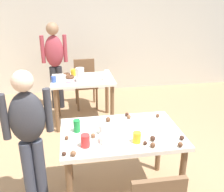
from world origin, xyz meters
TOP-DOWN VIEW (x-y plane):
  - ground_plane at (0.00, 0.00)m, footprint 6.40×6.40m
  - wall_back at (0.00, 3.20)m, footprint 6.40×0.10m
  - dining_table_near at (-0.12, -0.10)m, footprint 1.16×0.76m
  - dining_table_far at (-0.38, 1.64)m, footprint 0.97×0.67m
  - chair_far_table at (-0.30, 2.33)m, footprint 0.42×0.42m
  - person_girl_near at (-0.98, -0.06)m, footprint 0.45×0.26m
  - person_adult_far at (-0.82, 2.30)m, footprint 0.45×0.22m
  - mixing_bowl at (-0.27, -0.25)m, footprint 0.16×0.16m
  - soda_can at (-0.54, -0.02)m, footprint 0.07×0.07m
  - fork_near at (0.29, -0.27)m, footprint 0.17×0.02m
  - cup_near_0 at (-0.30, -0.10)m, footprint 0.07×0.07m
  - cup_near_1 at (-0.48, -0.30)m, footprint 0.08×0.08m
  - cup_near_2 at (-0.02, -0.31)m, footprint 0.07×0.07m
  - cake_ball_0 at (0.02, 0.17)m, footprint 0.04×0.04m
  - cake_ball_1 at (-0.59, -0.42)m, footprint 0.05×0.05m
  - cake_ball_2 at (0.34, -0.44)m, footprint 0.05×0.05m
  - cake_ball_3 at (0.40, -0.33)m, footprint 0.04×0.04m
  - cake_ball_4 at (0.33, 0.15)m, footprint 0.04×0.04m
  - cake_ball_5 at (-0.64, -0.16)m, footprint 0.04×0.04m
  - cake_ball_6 at (0.05, -0.36)m, footprint 0.04×0.04m
  - cake_ball_7 at (0.13, -0.31)m, footprint 0.05×0.05m
  - cake_ball_8 at (0.01, 0.23)m, footprint 0.04×0.04m
  - cake_ball_9 at (-0.39, -0.16)m, footprint 0.04×0.04m
  - cake_ball_10 at (-0.21, 0.13)m, footprint 0.05×0.05m
  - cake_ball_11 at (-0.66, -0.41)m, footprint 0.04×0.04m
  - cake_ball_12 at (0.10, -0.41)m, footprint 0.05×0.05m
  - pitcher_far at (-0.42, 1.50)m, footprint 0.13×0.13m
  - cup_far_0 at (-0.51, 1.82)m, footprint 0.09×0.09m
  - cup_far_1 at (0.01, 1.69)m, footprint 0.08×0.08m
  - cup_far_2 at (-0.05, 1.52)m, footprint 0.07×0.07m
  - cup_far_3 at (-0.82, 1.54)m, footprint 0.08×0.08m
  - donut_far_0 at (-0.57, 1.48)m, footprint 0.12×0.12m
  - donut_far_1 at (-0.57, 1.70)m, footprint 0.14×0.14m
  - donut_far_2 at (-0.68, 1.78)m, footprint 0.11×0.11m
  - donut_far_3 at (-0.36, 1.72)m, footprint 0.11×0.11m
  - donut_far_4 at (-0.62, 1.87)m, footprint 0.11×0.11m

SIDE VIEW (x-z plane):
  - ground_plane at x=0.00m, z-range 0.00..0.00m
  - chair_far_table at x=-0.30m, z-range 0.06..0.93m
  - dining_table_far at x=-0.38m, z-range 0.25..1.00m
  - dining_table_near at x=-0.12m, z-range 0.27..1.02m
  - fork_near at x=0.29m, z-range 0.75..0.76m
  - donut_far_2 at x=-0.68m, z-range 0.75..0.78m
  - donut_far_3 at x=-0.36m, z-range 0.75..0.78m
  - donut_far_4 at x=-0.62m, z-range 0.75..0.78m
  - donut_far_0 at x=-0.57m, z-range 0.75..0.79m
  - cake_ball_6 at x=0.05m, z-range 0.75..0.79m
  - cake_ball_11 at x=-0.66m, z-range 0.75..0.79m
  - cake_ball_5 at x=-0.64m, z-range 0.75..0.79m
  - cake_ball_4 at x=0.33m, z-range 0.75..0.79m
  - donut_far_1 at x=-0.57m, z-range 0.75..0.79m
  - cake_ball_8 at x=0.01m, z-range 0.75..0.79m
  - cake_ball_0 at x=0.02m, z-range 0.75..0.79m
  - cake_ball_3 at x=0.40m, z-range 0.75..0.79m
  - cake_ball_9 at x=-0.39m, z-range 0.75..0.79m
  - cake_ball_2 at x=0.34m, z-range 0.75..0.80m
  - cake_ball_12 at x=0.10m, z-range 0.75..0.80m
  - cake_ball_7 at x=0.13m, z-range 0.75..0.80m
  - cake_ball_1 at x=-0.59m, z-range 0.75..0.80m
  - cake_ball_10 at x=-0.21m, z-range 0.75..0.80m
  - mixing_bowl at x=-0.27m, z-range 0.75..0.81m
  - cup_far_3 at x=-0.82m, z-range 0.75..0.84m
  - cup_near_0 at x=-0.30m, z-range 0.75..0.85m
  - cup_far_2 at x=-0.05m, z-range 0.75..0.85m
  - cup_near_2 at x=-0.02m, z-range 0.75..0.85m
  - cup_far_1 at x=0.01m, z-range 0.75..0.85m
  - cup_far_0 at x=-0.51m, z-range 0.75..0.85m
  - cup_near_1 at x=-0.48m, z-range 0.75..0.87m
  - soda_can at x=-0.54m, z-range 0.75..0.87m
  - person_girl_near at x=-0.98m, z-range 0.13..1.53m
  - pitcher_far at x=-0.42m, z-range 0.75..0.96m
  - person_adult_far at x=-0.82m, z-range 0.16..1.70m
  - wall_back at x=0.00m, z-range 0.00..2.60m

